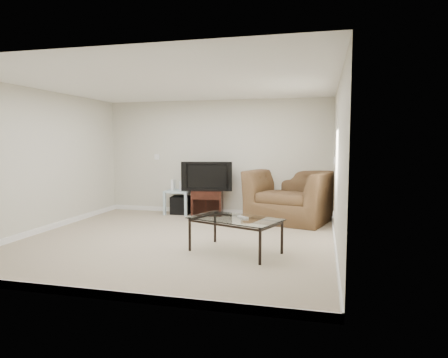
% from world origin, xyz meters
% --- Properties ---
extents(floor, '(5.00, 5.00, 0.00)m').
position_xyz_m(floor, '(0.00, 0.00, 0.00)').
color(floor, tan).
rests_on(floor, ground).
extents(ceiling, '(5.00, 5.00, 0.00)m').
position_xyz_m(ceiling, '(0.00, 0.00, 2.50)').
color(ceiling, white).
rests_on(ceiling, ground).
extents(wall_back, '(5.00, 0.02, 2.50)m').
position_xyz_m(wall_back, '(0.00, 2.50, 1.25)').
color(wall_back, silver).
rests_on(wall_back, ground).
extents(wall_left, '(0.02, 5.00, 2.50)m').
position_xyz_m(wall_left, '(-2.50, 0.00, 1.25)').
color(wall_left, silver).
rests_on(wall_left, ground).
extents(wall_right, '(0.02, 5.00, 2.50)m').
position_xyz_m(wall_right, '(2.50, 0.00, 1.25)').
color(wall_right, silver).
rests_on(wall_right, ground).
extents(plate_back, '(0.12, 0.02, 0.12)m').
position_xyz_m(plate_back, '(-1.40, 2.49, 1.25)').
color(plate_back, white).
rests_on(plate_back, wall_back).
extents(plate_right_switch, '(0.02, 0.09, 0.13)m').
position_xyz_m(plate_right_switch, '(2.49, 1.60, 1.25)').
color(plate_right_switch, white).
rests_on(plate_right_switch, wall_right).
extents(plate_right_outlet, '(0.02, 0.08, 0.12)m').
position_xyz_m(plate_right_outlet, '(2.49, 1.30, 0.30)').
color(plate_right_outlet, white).
rests_on(plate_right_outlet, wall_right).
extents(tv_stand, '(0.71, 0.54, 0.55)m').
position_xyz_m(tv_stand, '(-0.13, 2.26, 0.27)').
color(tv_stand, black).
rests_on(tv_stand, floor).
extents(dvd_player, '(0.43, 0.33, 0.06)m').
position_xyz_m(dvd_player, '(-0.13, 2.22, 0.45)').
color(dvd_player, black).
rests_on(dvd_player, tv_stand).
extents(television, '(1.03, 0.38, 0.63)m').
position_xyz_m(television, '(-0.13, 2.23, 0.86)').
color(television, black).
rests_on(television, tv_stand).
extents(side_table, '(0.56, 0.56, 0.52)m').
position_xyz_m(side_table, '(-0.79, 2.28, 0.26)').
color(side_table, silver).
rests_on(side_table, floor).
extents(subwoofer, '(0.43, 0.43, 0.40)m').
position_xyz_m(subwoofer, '(-0.76, 2.30, 0.19)').
color(subwoofer, black).
rests_on(subwoofer, floor).
extents(game_console, '(0.07, 0.18, 0.24)m').
position_xyz_m(game_console, '(-0.93, 2.26, 0.64)').
color(game_console, white).
rests_on(game_console, side_table).
extents(game_case, '(0.06, 0.15, 0.21)m').
position_xyz_m(game_case, '(-0.73, 2.26, 0.63)').
color(game_case, silver).
rests_on(game_case, side_table).
extents(recliner, '(1.78, 1.40, 1.37)m').
position_xyz_m(recliner, '(1.67, 2.05, 0.68)').
color(recliner, '#482F20').
rests_on(recliner, floor).
extents(coffee_table, '(1.44, 1.12, 0.50)m').
position_xyz_m(coffee_table, '(1.08, -0.48, 0.25)').
color(coffee_table, black).
rests_on(coffee_table, floor).
extents(remote, '(0.18, 0.17, 0.02)m').
position_xyz_m(remote, '(1.19, -0.43, 0.51)').
color(remote, '#B2B2B7').
rests_on(remote, coffee_table).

